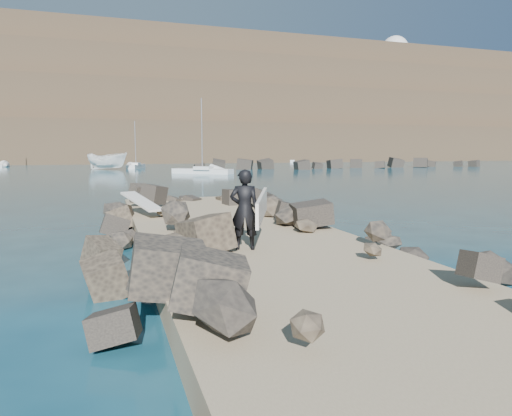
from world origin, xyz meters
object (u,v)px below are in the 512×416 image
object	(u,v)px
surfboard_resting	(141,204)
sailboat_f	(289,161)
boat_imported	(107,161)
radome	(395,54)
surfer_with_board	(247,209)

from	to	relation	value
surfboard_resting	sailboat_f	size ratio (longest dim) A/B	0.37
boat_imported	radome	bearing A→B (deg)	-18.72
surfboard_resting	radome	distance (m)	191.02
surfboard_resting	surfer_with_board	bearing A→B (deg)	-95.68
surfer_with_board	sailboat_f	distance (m)	102.50
boat_imported	surfer_with_board	size ratio (longest dim) A/B	3.03
boat_imported	surfer_with_board	xyz separation A→B (m)	(3.04, -64.89, 0.26)
sailboat_f	surfer_with_board	bearing A→B (deg)	-112.93
radome	sailboat_f	world-z (taller)	radome
sailboat_f	surfboard_resting	bearing A→B (deg)	-115.62
radome	sailboat_f	distance (m)	102.44
boat_imported	surfer_with_board	bearing A→B (deg)	-144.34
boat_imported	surfer_with_board	world-z (taller)	boat_imported
surfer_with_board	sailboat_f	bearing A→B (deg)	67.07
surfer_with_board	radome	distance (m)	195.04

